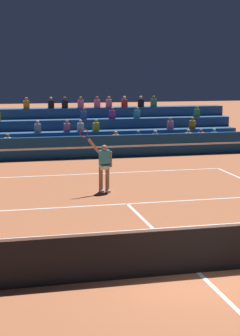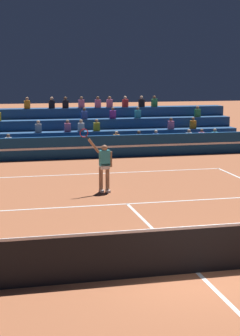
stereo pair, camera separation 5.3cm
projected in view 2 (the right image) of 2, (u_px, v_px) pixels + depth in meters
ground_plane at (197, 273)px, 12.20m from camera, size 120.00×120.00×0.00m
court_lines at (197, 273)px, 12.20m from camera, size 11.10×23.90×0.01m
tennis_net at (198, 249)px, 12.10m from camera, size 12.00×0.10×1.10m
sponsor_banner_wall at (81, 147)px, 27.52m from camera, size 18.00×0.26×1.10m
bleacher_stand at (71, 134)px, 30.50m from camera, size 18.09×3.80×2.83m
tennis_player at (104, 165)px, 19.94m from camera, size 1.24×0.32×2.38m
tennis_ball at (194, 230)px, 15.32m from camera, size 0.07×0.07×0.07m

